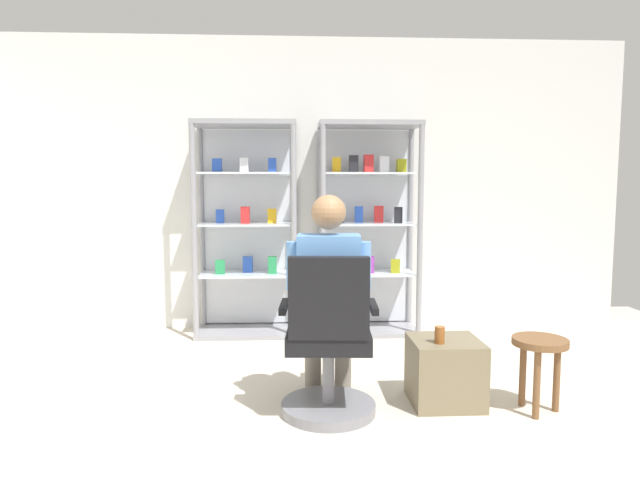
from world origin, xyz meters
TOP-DOWN VIEW (x-y plane):
  - back_wall at (0.00, 3.00)m, footprint 6.00×0.10m
  - display_cabinet_left at (-0.55, 2.76)m, footprint 0.90×0.45m
  - display_cabinet_right at (0.55, 2.76)m, footprint 0.90×0.45m
  - office_chair at (0.06, 0.89)m, footprint 0.58×0.56m
  - seated_shopkeeper at (0.07, 1.05)m, footprint 0.50×0.58m
  - storage_crate at (0.80, 1.05)m, footprint 0.42×0.40m
  - tea_glass at (0.74, 0.98)m, footprint 0.06×0.06m
  - wooden_stool at (1.31, 0.89)m, footprint 0.32×0.32m

SIDE VIEW (x-z plane):
  - storage_crate at x=0.80m, z-range 0.00..0.40m
  - wooden_stool at x=1.31m, z-range 0.13..0.58m
  - office_chair at x=0.06m, z-range -0.09..0.87m
  - tea_glass at x=0.74m, z-range 0.40..0.50m
  - seated_shopkeeper at x=0.07m, z-range 0.07..1.36m
  - display_cabinet_left at x=-0.55m, z-range 0.01..1.91m
  - display_cabinet_right at x=0.55m, z-range 0.02..1.92m
  - back_wall at x=0.00m, z-range 0.00..2.70m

